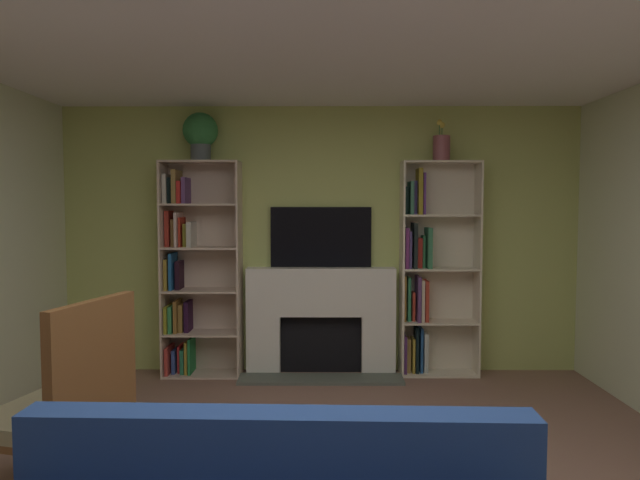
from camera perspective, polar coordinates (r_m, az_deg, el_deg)
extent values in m
cube|color=#BBC86A|center=(5.50, 0.10, 0.03)|extent=(5.11, 0.06, 2.57)
cube|color=white|center=(5.56, -5.70, -10.45)|extent=(0.32, 0.20, 0.56)
cube|color=white|center=(5.55, 5.90, -10.46)|extent=(0.32, 0.20, 0.56)
cube|color=white|center=(5.43, 0.09, -5.25)|extent=(1.42, 0.20, 0.46)
cube|color=black|center=(5.59, 0.10, -10.36)|extent=(0.78, 0.08, 0.56)
cube|color=#545C50|center=(5.36, 0.08, -13.92)|extent=(1.52, 0.30, 0.03)
cube|color=black|center=(5.44, 0.10, 0.31)|extent=(0.97, 0.06, 0.58)
cube|color=beige|center=(5.55, -15.51, -2.85)|extent=(0.02, 0.32, 2.04)
cube|color=beige|center=(5.39, -8.15, -2.93)|extent=(0.02, 0.32, 2.04)
cube|color=beige|center=(5.61, -11.55, -2.73)|extent=(0.74, 0.02, 2.04)
cube|color=beige|center=(5.66, -11.75, -13.11)|extent=(0.70, 0.32, 0.02)
cube|color=#B03630|center=(5.70, -15.00, -11.59)|extent=(0.03, 0.27, 0.26)
cube|color=#31488B|center=(5.72, -14.41, -11.71)|extent=(0.03, 0.21, 0.22)
cube|color=red|center=(5.72, -13.93, -11.52)|extent=(0.02, 0.19, 0.26)
cube|color=#216B47|center=(5.69, -13.58, -11.72)|extent=(0.04, 0.23, 0.23)
cube|color=olive|center=(5.67, -13.19, -11.38)|extent=(0.03, 0.24, 0.31)
cube|color=#227F3E|center=(5.65, -12.87, -11.28)|extent=(0.02, 0.25, 0.34)
cube|color=beige|center=(5.56, -11.80, -9.17)|extent=(0.70, 0.32, 0.02)
cube|color=olive|center=(5.62, -15.08, -7.66)|extent=(0.03, 0.27, 0.26)
cube|color=#318146|center=(5.61, -14.68, -7.68)|extent=(0.03, 0.26, 0.25)
cube|color=brown|center=(5.60, -14.21, -7.43)|extent=(0.03, 0.25, 0.30)
cube|color=olive|center=(5.61, -13.74, -7.60)|extent=(0.04, 0.21, 0.27)
cube|color=black|center=(5.60, -13.19, -7.48)|extent=(0.04, 0.21, 0.29)
cube|color=beige|center=(5.48, -11.85, -5.02)|extent=(0.70, 0.32, 0.02)
cube|color=olive|center=(5.56, -15.11, -3.34)|extent=(0.03, 0.25, 0.29)
cube|color=#1C5694|center=(5.55, -14.67, -3.06)|extent=(0.03, 0.25, 0.35)
cube|color=black|center=(5.56, -14.05, -3.44)|extent=(0.04, 0.20, 0.27)
cube|color=beige|center=(5.44, -11.91, -0.77)|extent=(0.70, 0.32, 0.02)
cube|color=#A32C21|center=(5.55, -15.05, 1.13)|extent=(0.04, 0.19, 0.34)
cube|color=olive|center=(5.54, -14.48, 0.71)|extent=(0.04, 0.19, 0.26)
cube|color=beige|center=(5.49, -14.15, 1.03)|extent=(0.02, 0.27, 0.32)
cube|color=#B02C1C|center=(5.51, -13.82, 0.80)|extent=(0.02, 0.22, 0.28)
cube|color=olive|center=(5.51, -13.35, 0.50)|extent=(0.03, 0.20, 0.22)
cube|color=beige|center=(5.47, -12.90, 0.58)|extent=(0.04, 0.25, 0.24)
cube|color=beige|center=(5.43, -11.96, 3.53)|extent=(0.70, 0.32, 0.02)
cube|color=beige|center=(5.52, -15.21, 5.00)|extent=(0.04, 0.25, 0.28)
cube|color=black|center=(5.52, -14.76, 4.85)|extent=(0.04, 0.23, 0.24)
cube|color=olive|center=(5.49, -14.30, 5.23)|extent=(0.04, 0.27, 0.31)
cube|color=red|center=(5.48, -13.85, 4.69)|extent=(0.03, 0.27, 0.21)
cube|color=#5D3D71|center=(5.48, -13.42, 4.89)|extent=(0.04, 0.25, 0.25)
cube|color=beige|center=(5.44, -12.01, 7.73)|extent=(0.70, 0.32, 0.02)
cube|color=beige|center=(5.42, 8.30, -2.91)|extent=(0.02, 0.27, 2.04)
cube|color=beige|center=(5.56, 15.65, -2.84)|extent=(0.02, 0.27, 2.04)
cube|color=beige|center=(5.60, 11.76, -2.74)|extent=(0.74, 0.02, 2.04)
cube|color=beige|center=(5.68, 11.89, -13.06)|extent=(0.70, 0.27, 0.02)
cube|color=#572F6D|center=(5.59, 8.54, -11.30)|extent=(0.03, 0.20, 0.36)
cube|color=olive|center=(5.62, 8.89, -11.38)|extent=(0.04, 0.16, 0.33)
cube|color=#A2892D|center=(5.61, 9.37, -11.38)|extent=(0.02, 0.18, 0.33)
cube|color=black|center=(5.60, 9.72, -10.83)|extent=(0.03, 0.18, 0.44)
cube|color=navy|center=(5.62, 10.16, -10.86)|extent=(0.03, 0.16, 0.43)
cube|color=silver|center=(5.64, 10.61, -11.07)|extent=(0.04, 0.16, 0.38)
cube|color=beige|center=(5.56, 11.96, -8.11)|extent=(0.70, 0.27, 0.02)
cube|color=#A37631|center=(5.49, 8.53, -5.83)|extent=(0.02, 0.17, 0.43)
cube|color=#2D7C4E|center=(5.50, 8.94, -5.89)|extent=(0.03, 0.16, 0.42)
cube|color=#AE3625|center=(5.52, 9.38, -6.61)|extent=(0.03, 0.16, 0.27)
cube|color=#583666|center=(5.48, 9.90, -5.86)|extent=(0.03, 0.23, 0.43)
cube|color=beige|center=(5.50, 10.25, -6.01)|extent=(0.03, 0.22, 0.40)
cube|color=#AE3425|center=(5.51, 10.64, -6.03)|extent=(0.03, 0.20, 0.39)
cube|color=beige|center=(5.48, 12.02, -2.88)|extent=(0.70, 0.27, 0.02)
cube|color=#682964|center=(5.41, 8.69, -0.80)|extent=(0.03, 0.23, 0.38)
cube|color=#4F4076|center=(5.42, 9.03, -0.96)|extent=(0.02, 0.21, 0.35)
cube|color=black|center=(5.42, 9.53, -0.54)|extent=(0.03, 0.22, 0.43)
cube|color=red|center=(5.46, 9.99, -1.28)|extent=(0.04, 0.16, 0.28)
cube|color=#28663A|center=(5.47, 10.38, -1.15)|extent=(0.02, 0.16, 0.31)
cube|color=#317049|center=(5.44, 10.92, -0.79)|extent=(0.04, 0.23, 0.38)
cube|color=beige|center=(5.44, 12.09, 2.46)|extent=(0.70, 0.27, 0.02)
cube|color=black|center=(5.42, 8.67, 3.98)|extent=(0.03, 0.17, 0.26)
cube|color=#356B51|center=(5.40, 9.18, 4.22)|extent=(0.03, 0.23, 0.31)
cube|color=#4A3F7B|center=(5.44, 9.53, 4.25)|extent=(0.03, 0.16, 0.32)
cube|color=olive|center=(5.42, 10.02, 4.86)|extent=(0.04, 0.22, 0.43)
cube|color=#572D7E|center=(5.43, 10.41, 4.63)|extent=(0.02, 0.20, 0.39)
cube|color=beige|center=(5.46, 12.16, 7.71)|extent=(0.70, 0.27, 0.02)
cylinder|color=#4D5759|center=(5.46, -12.00, 8.64)|extent=(0.19, 0.19, 0.16)
sphere|color=#2F773C|center=(5.48, -12.02, 10.82)|extent=(0.33, 0.33, 0.33)
cylinder|color=#8F4951|center=(5.46, 12.21, 9.05)|extent=(0.16, 0.16, 0.24)
cylinder|color=#4C7F3F|center=(5.48, 12.26, 10.79)|extent=(0.01, 0.01, 0.10)
sphere|color=#E9CE4B|center=(5.49, 12.27, 11.32)|extent=(0.06, 0.06, 0.06)
cylinder|color=#4C7F3F|center=(5.47, 12.01, 10.93)|extent=(0.01, 0.01, 0.12)
sphere|color=#E9CE4B|center=(5.48, 12.02, 11.57)|extent=(0.05, 0.05, 0.05)
cylinder|color=#4C7F3F|center=(5.47, 12.03, 10.97)|extent=(0.01, 0.01, 0.13)
sphere|color=#E9CE4B|center=(5.48, 12.03, 11.65)|extent=(0.04, 0.04, 0.04)
cube|color=#27478A|center=(2.22, -4.26, -22.24)|extent=(1.88, 0.21, 0.43)
cylinder|color=brown|center=(3.76, -18.55, -18.62)|extent=(0.04, 0.04, 0.43)
cylinder|color=brown|center=(4.07, -25.25, -17.06)|extent=(0.04, 0.04, 0.43)
cube|color=tan|center=(3.58, -25.37, -15.60)|extent=(0.74, 0.82, 0.08)
cube|color=brown|center=(3.60, -25.35, -16.50)|extent=(0.74, 0.82, 0.04)
cube|color=brown|center=(3.34, -21.98, -11.51)|extent=(0.23, 0.69, 0.68)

